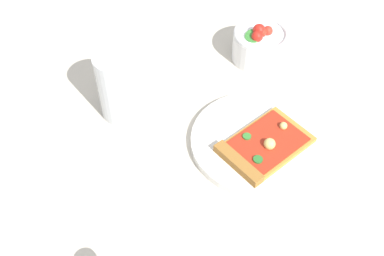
{
  "coord_description": "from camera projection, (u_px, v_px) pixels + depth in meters",
  "views": [
    {
      "loc": [
        0.5,
        0.11,
        0.66
      ],
      "look_at": [
        0.01,
        -0.12,
        0.03
      ],
      "focal_mm": 46.1,
      "sensor_mm": 36.0,
      "label": 1
    }
  ],
  "objects": [
    {
      "name": "plate",
      "position": [
        256.0,
        142.0,
        0.84
      ],
      "size": [
        0.22,
        0.22,
        0.01
      ],
      "primitive_type": "cylinder",
      "color": "white",
      "rests_on": "ground_plane"
    },
    {
      "name": "ground_plane",
      "position": [
        261.0,
        160.0,
        0.83
      ],
      "size": [
        2.4,
        2.4,
        0.0
      ],
      "primitive_type": "plane",
      "color": "beige",
      "rests_on": "ground"
    },
    {
      "name": "salad_bowl",
      "position": [
        260.0,
        44.0,
        0.97
      ],
      "size": [
        0.11,
        0.11,
        0.08
      ],
      "color": "white",
      "rests_on": "ground_plane"
    },
    {
      "name": "pizza_slice_main",
      "position": [
        262.0,
        147.0,
        0.82
      ],
      "size": [
        0.17,
        0.15,
        0.03
      ],
      "color": "gold",
      "rests_on": "plate"
    },
    {
      "name": "soda_glass",
      "position": [
        119.0,
        88.0,
        0.85
      ],
      "size": [
        0.08,
        0.08,
        0.13
      ],
      "color": "silver",
      "rests_on": "ground_plane"
    }
  ]
}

